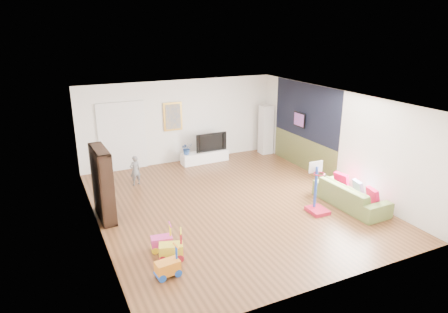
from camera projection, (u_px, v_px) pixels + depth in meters
name	position (u px, v px, depth m)	size (l,w,h in m)	color
floor	(231.00, 203.00, 10.23)	(6.50, 7.50, 0.00)	brown
ceiling	(231.00, 99.00, 9.38)	(6.50, 7.50, 0.00)	white
wall_back	(180.00, 122.00, 13.02)	(6.50, 0.00, 2.70)	white
wall_front	(332.00, 216.00, 6.59)	(6.50, 0.00, 2.70)	silver
wall_left	(94.00, 174.00, 8.48)	(0.00, 7.50, 2.70)	silver
wall_right	(335.00, 138.00, 11.13)	(0.00, 7.50, 2.70)	white
navy_accent	(306.00, 111.00, 12.16)	(0.01, 3.20, 1.70)	black
olive_wainscot	(303.00, 153.00, 12.59)	(0.01, 3.20, 1.00)	brown
doorway	(122.00, 137.00, 12.30)	(1.45, 0.06, 2.10)	white
painting_back	(173.00, 117.00, 12.82)	(0.62, 0.06, 0.92)	gold
artwork_right	(299.00, 120.00, 12.40)	(0.04, 0.56, 0.46)	#7F3F8C
media_console	(205.00, 157.00, 13.25)	(1.59, 0.40, 0.37)	white
tall_cabinet	(266.00, 130.00, 13.99)	(0.40, 0.40, 1.72)	silver
bookshelf	(103.00, 184.00, 9.23)	(0.31, 1.17, 1.71)	black
sofa	(351.00, 195.00, 10.00)	(2.02, 0.79, 0.59)	olive
basketball_hoop	(319.00, 188.00, 9.54)	(0.43, 0.53, 1.27)	#B21834
ride_on_yellow	(171.00, 245.00, 7.70)	(0.46, 0.29, 0.62)	yellow
ride_on_orange	(167.00, 262.00, 7.18)	(0.43, 0.27, 0.58)	orange
ride_on_pink	(162.00, 238.00, 8.02)	(0.42, 0.26, 0.56)	#DB3499
child	(135.00, 170.00, 11.29)	(0.32, 0.21, 0.87)	slate
tv	(210.00, 141.00, 13.22)	(1.07, 0.14, 0.62)	black
vase_plant	(187.00, 148.00, 12.85)	(0.36, 0.31, 0.39)	navy
pillow_left	(373.00, 196.00, 9.53)	(0.10, 0.39, 0.39)	#CB0D3E
pillow_center	(358.00, 187.00, 10.04)	(0.09, 0.35, 0.35)	silver
pillow_right	(341.00, 180.00, 10.49)	(0.11, 0.41, 0.41)	#B90237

